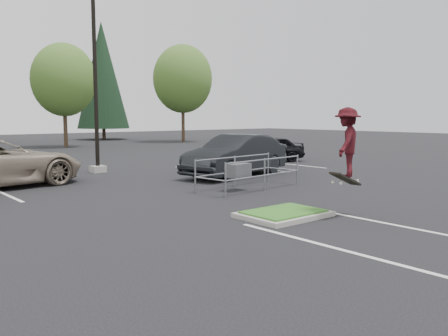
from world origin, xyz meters
TOP-DOWN VIEW (x-y plane):
  - ground at (0.00, 0.00)m, footprint 120.00×120.00m
  - grass_median at (0.00, 0.00)m, footprint 2.20×1.60m
  - stall_lines at (-1.35, 6.02)m, footprint 22.62×17.60m
  - light_pole at (0.50, 12.00)m, footprint 0.70×0.60m
  - decid_c at (5.99, 29.83)m, footprint 5.12×5.12m
  - decid_d at (17.99, 30.33)m, footprint 5.76×5.76m
  - conif_c at (14.00, 39.50)m, footprint 5.50×5.50m
  - cart_corral at (2.05, 3.94)m, footprint 4.14×1.91m
  - skateboarder at (1.20, -1.00)m, footprint 1.31×1.08m
  - car_r_charc at (4.50, 7.00)m, footprint 5.65×2.99m
  - car_r_black at (10.00, 10.57)m, footprint 4.51×2.76m

SIDE VIEW (x-z plane):
  - ground at x=0.00m, z-range 0.00..0.00m
  - stall_lines at x=-1.35m, z-range 0.00..0.01m
  - grass_median at x=0.00m, z-range 0.00..0.16m
  - cart_corral at x=2.05m, z-range 0.14..1.28m
  - car_r_black at x=10.00m, z-range 0.00..1.44m
  - car_r_charc at x=4.50m, z-range 0.00..1.77m
  - skateboarder at x=1.20m, z-range 0.89..2.91m
  - light_pole at x=0.50m, z-range -0.50..9.62m
  - decid_c at x=5.99m, z-range 1.06..9.45m
  - decid_d at x=17.99m, z-range 1.20..10.63m
  - conif_c at x=14.00m, z-range 0.60..13.10m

